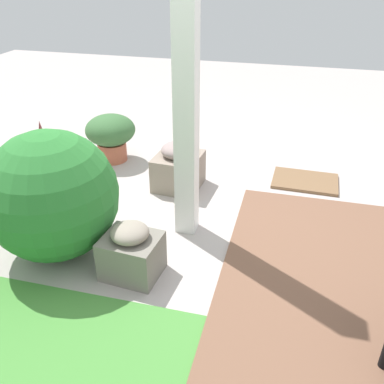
{
  "coord_description": "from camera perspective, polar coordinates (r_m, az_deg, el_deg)",
  "views": [
    {
      "loc": [
        -0.55,
        2.91,
        1.99
      ],
      "look_at": [
        0.19,
        0.05,
        0.32
      ],
      "focal_mm": 40.08,
      "sensor_mm": 36.0,
      "label": 1
    }
  ],
  "objects": [
    {
      "name": "stone_planter_nearest",
      "position": [
        4.06,
        -1.83,
        3.31
      ],
      "size": [
        0.44,
        0.47,
        0.45
      ],
      "color": "gray",
      "rests_on": "ground"
    },
    {
      "name": "terracotta_pot_broad",
      "position": [
        4.66,
        -10.77,
        7.62
      ],
      "size": [
        0.53,
        0.53,
        0.5
      ],
      "color": "#B05B42",
      "rests_on": "ground"
    },
    {
      "name": "porch_pillar",
      "position": [
        3.01,
        -0.81,
        16.1
      ],
      "size": [
        0.16,
        0.16,
        2.6
      ],
      "primitive_type": "cube",
      "color": "white",
      "rests_on": "ground"
    },
    {
      "name": "doormat",
      "position": [
        4.36,
        14.81,
        1.43
      ],
      "size": [
        0.64,
        0.46,
        0.03
      ],
      "primitive_type": "cube",
      "rotation": [
        0.0,
        0.0,
        -0.03
      ],
      "color": "brown",
      "rests_on": "ground"
    },
    {
      "name": "terracotta_pot_spiky",
      "position": [
        4.29,
        -18.93,
        4.67
      ],
      "size": [
        0.21,
        0.21,
        0.65
      ],
      "color": "#CB6C42",
      "rests_on": "ground"
    },
    {
      "name": "ground_plane",
      "position": [
        3.57,
        3.1,
        -4.56
      ],
      "size": [
        12.0,
        12.0,
        0.0
      ],
      "primitive_type": "plane",
      "color": "#B5AAA5"
    },
    {
      "name": "round_shrub",
      "position": [
        3.2,
        -18.13,
        -0.48
      ],
      "size": [
        0.95,
        0.95,
        0.95
      ],
      "primitive_type": "sphere",
      "color": "#2B7530",
      "rests_on": "ground"
    },
    {
      "name": "brick_path",
      "position": [
        3.12,
        20.76,
        -12.3
      ],
      "size": [
        1.8,
        2.4,
        0.02
      ],
      "primitive_type": "cube",
      "color": "brown",
      "rests_on": "ground"
    },
    {
      "name": "stone_planter_mid",
      "position": [
        3.0,
        -8.05,
        -7.93
      ],
      "size": [
        0.41,
        0.36,
        0.41
      ],
      "color": "slate",
      "rests_on": "ground"
    }
  ]
}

